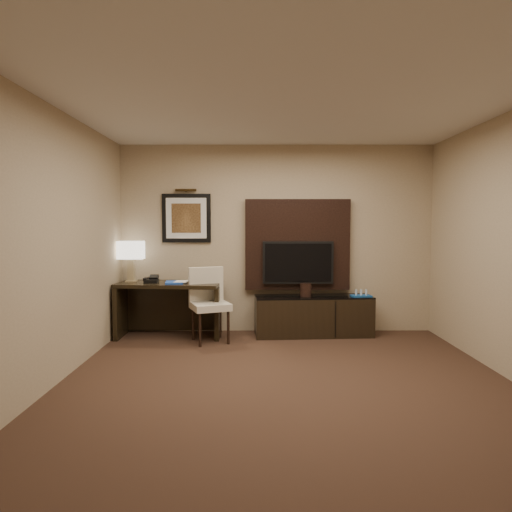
{
  "coord_description": "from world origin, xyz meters",
  "views": [
    {
      "loc": [
        -0.31,
        -4.12,
        1.56
      ],
      "look_at": [
        -0.3,
        1.8,
        1.15
      ],
      "focal_mm": 32.0,
      "sensor_mm": 36.0,
      "label": 1
    }
  ],
  "objects_px": {
    "credenza": "(313,316)",
    "water_bottle": "(195,276)",
    "desk_chair": "(210,305)",
    "minibar_tray": "(361,293)",
    "tv": "(298,262)",
    "table_lamp": "(131,262)",
    "ice_bucket": "(306,290)",
    "desk_phone": "(151,280)",
    "desk": "(170,310)"
  },
  "relations": [
    {
      "from": "desk_chair",
      "to": "minibar_tray",
      "type": "distance_m",
      "value": 2.09
    },
    {
      "from": "desk",
      "to": "ice_bucket",
      "type": "distance_m",
      "value": 1.92
    },
    {
      "from": "table_lamp",
      "to": "water_bottle",
      "type": "relative_size",
      "value": 3.03
    },
    {
      "from": "tv",
      "to": "table_lamp",
      "type": "xyz_separation_m",
      "value": [
        -2.35,
        -0.09,
        0.01
      ]
    },
    {
      "from": "credenza",
      "to": "water_bottle",
      "type": "bearing_deg",
      "value": 177.02
    },
    {
      "from": "desk",
      "to": "credenza",
      "type": "relative_size",
      "value": 0.87
    },
    {
      "from": "desk_chair",
      "to": "minibar_tray",
      "type": "xyz_separation_m",
      "value": [
        2.07,
        0.3,
        0.12
      ]
    },
    {
      "from": "credenza",
      "to": "ice_bucket",
      "type": "height_order",
      "value": "ice_bucket"
    },
    {
      "from": "desk_chair",
      "to": "table_lamp",
      "type": "xyz_separation_m",
      "value": [
        -1.14,
        0.4,
        0.54
      ]
    },
    {
      "from": "minibar_tray",
      "to": "credenza",
      "type": "bearing_deg",
      "value": 175.11
    },
    {
      "from": "water_bottle",
      "to": "desk_phone",
      "type": "bearing_deg",
      "value": -172.97
    },
    {
      "from": "tv",
      "to": "desk_phone",
      "type": "relative_size",
      "value": 5.53
    },
    {
      "from": "credenza",
      "to": "desk_phone",
      "type": "relative_size",
      "value": 9.02
    },
    {
      "from": "desk_chair",
      "to": "ice_bucket",
      "type": "relative_size",
      "value": 5.46
    },
    {
      "from": "desk_phone",
      "to": "ice_bucket",
      "type": "relative_size",
      "value": 1.0
    },
    {
      "from": "tv",
      "to": "desk_chair",
      "type": "distance_m",
      "value": 1.4
    },
    {
      "from": "desk",
      "to": "desk_phone",
      "type": "distance_m",
      "value": 0.49
    },
    {
      "from": "tv",
      "to": "ice_bucket",
      "type": "bearing_deg",
      "value": -59.99
    },
    {
      "from": "credenza",
      "to": "desk_chair",
      "type": "height_order",
      "value": "desk_chair"
    },
    {
      "from": "ice_bucket",
      "to": "credenza",
      "type": "bearing_deg",
      "value": 12.74
    },
    {
      "from": "desk",
      "to": "desk_phone",
      "type": "height_order",
      "value": "desk_phone"
    },
    {
      "from": "tv",
      "to": "minibar_tray",
      "type": "xyz_separation_m",
      "value": [
        0.86,
        -0.2,
        -0.41
      ]
    },
    {
      "from": "tv",
      "to": "table_lamp",
      "type": "distance_m",
      "value": 2.35
    },
    {
      "from": "ice_bucket",
      "to": "minibar_tray",
      "type": "relative_size",
      "value": 0.67
    },
    {
      "from": "tv",
      "to": "desk_phone",
      "type": "xyz_separation_m",
      "value": [
        -2.04,
        -0.23,
        -0.22
      ]
    },
    {
      "from": "water_bottle",
      "to": "desk",
      "type": "bearing_deg",
      "value": -175.21
    },
    {
      "from": "tv",
      "to": "water_bottle",
      "type": "relative_size",
      "value": 5.49
    },
    {
      "from": "tv",
      "to": "minibar_tray",
      "type": "bearing_deg",
      "value": -12.79
    },
    {
      "from": "desk_chair",
      "to": "tv",
      "type": "bearing_deg",
      "value": 1.17
    },
    {
      "from": "desk",
      "to": "credenza",
      "type": "bearing_deg",
      "value": 6.4
    },
    {
      "from": "tv",
      "to": "water_bottle",
      "type": "distance_m",
      "value": 1.46
    },
    {
      "from": "credenza",
      "to": "water_bottle",
      "type": "height_order",
      "value": "water_bottle"
    },
    {
      "from": "water_bottle",
      "to": "ice_bucket",
      "type": "xyz_separation_m",
      "value": [
        1.54,
        -0.01,
        -0.2
      ]
    },
    {
      "from": "desk_chair",
      "to": "ice_bucket",
      "type": "bearing_deg",
      "value": -6.96
    },
    {
      "from": "desk_chair",
      "to": "water_bottle",
      "type": "relative_size",
      "value": 5.41
    },
    {
      "from": "table_lamp",
      "to": "desk",
      "type": "bearing_deg",
      "value": -10.01
    },
    {
      "from": "minibar_tray",
      "to": "desk_chair",
      "type": "bearing_deg",
      "value": -171.86
    },
    {
      "from": "tv",
      "to": "desk_chair",
      "type": "xyz_separation_m",
      "value": [
        -1.2,
        -0.49,
        -0.53
      ]
    },
    {
      "from": "desk",
      "to": "tv",
      "type": "bearing_deg",
      "value": 11.0
    },
    {
      "from": "desk_chair",
      "to": "minibar_tray",
      "type": "height_order",
      "value": "desk_chair"
    },
    {
      "from": "desk_phone",
      "to": "water_bottle",
      "type": "bearing_deg",
      "value": 6.99
    },
    {
      "from": "desk",
      "to": "desk_chair",
      "type": "relative_size",
      "value": 1.43
    },
    {
      "from": "desk",
      "to": "water_bottle",
      "type": "distance_m",
      "value": 0.59
    },
    {
      "from": "table_lamp",
      "to": "minibar_tray",
      "type": "height_order",
      "value": "table_lamp"
    },
    {
      "from": "credenza",
      "to": "ice_bucket",
      "type": "xyz_separation_m",
      "value": [
        -0.11,
        -0.03,
        0.37
      ]
    },
    {
      "from": "tv",
      "to": "minibar_tray",
      "type": "distance_m",
      "value": 0.98
    },
    {
      "from": "water_bottle",
      "to": "credenza",
      "type": "bearing_deg",
      "value": 0.7
    },
    {
      "from": "ice_bucket",
      "to": "desk_phone",
      "type": "bearing_deg",
      "value": -178.19
    },
    {
      "from": "desk",
      "to": "water_bottle",
      "type": "xyz_separation_m",
      "value": [
        0.35,
        0.03,
        0.47
      ]
    },
    {
      "from": "tv",
      "to": "desk_chair",
      "type": "height_order",
      "value": "tv"
    }
  ]
}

